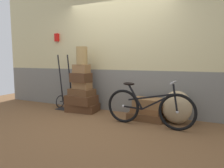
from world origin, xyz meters
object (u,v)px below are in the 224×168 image
object	(u,v)px
suitcase_5	(81,69)
suitcase_8	(149,103)
suitcase_7	(147,110)
suitcase_1	(81,100)
suitcase_3	(82,85)
bicycle	(148,108)
burlap_sack	(177,107)
suitcase_4	(81,78)
suitcase_0	(83,107)
luggage_trolley	(65,96)
wicker_basket	(82,56)
suitcase_6	(147,116)
suitcase_2	(82,92)

from	to	relation	value
suitcase_5	suitcase_8	bearing A→B (deg)	3.96
suitcase_7	suitcase_1	bearing A→B (deg)	-174.85
suitcase_3	bicycle	world-z (taller)	bicycle
suitcase_1	burlap_sack	size ratio (longest dim) A/B	1.05
suitcase_4	burlap_sack	bearing A→B (deg)	6.66
suitcase_0	suitcase_5	xyz separation A→B (m)	(-0.02, 0.01, 0.90)
suitcase_8	luggage_trolley	xyz separation A→B (m)	(-2.11, 0.04, -0.04)
suitcase_0	suitcase_3	size ratio (longest dim) A/B	1.68
suitcase_0	wicker_basket	world-z (taller)	wicker_basket
wicker_basket	suitcase_6	bearing A→B (deg)	0.23
suitcase_2	suitcase_3	world-z (taller)	suitcase_3
suitcase_2	suitcase_4	size ratio (longest dim) A/B	1.26
suitcase_1	suitcase_6	distance (m)	1.55
suitcase_1	suitcase_3	bearing A→B (deg)	99.66
suitcase_2	suitcase_5	world-z (taller)	suitcase_5
suitcase_6	suitcase_5	bearing A→B (deg)	-179.58
suitcase_8	luggage_trolley	world-z (taller)	luggage_trolley
suitcase_0	suitcase_3	distance (m)	0.51
suitcase_1	suitcase_5	distance (m)	0.71
suitcase_3	suitcase_5	distance (m)	0.38
suitcase_8	wicker_basket	xyz separation A→B (m)	(-1.56, -0.02, 0.94)
suitcase_5	suitcase_7	bearing A→B (deg)	4.10
wicker_basket	suitcase_7	bearing A→B (deg)	0.87
suitcase_5	suitcase_7	distance (m)	1.74
burlap_sack	suitcase_2	bearing A→B (deg)	-179.93
suitcase_3	bicycle	bearing A→B (deg)	-9.42
suitcase_2	suitcase_7	distance (m)	1.56
suitcase_6	suitcase_7	world-z (taller)	suitcase_7
luggage_trolley	burlap_sack	size ratio (longest dim) A/B	2.13
suitcase_1	bicycle	distance (m)	1.72
suitcase_0	suitcase_7	bearing A→B (deg)	-5.44
suitcase_5	wicker_basket	size ratio (longest dim) A/B	0.90
suitcase_2	suitcase_6	size ratio (longest dim) A/B	0.78
suitcase_1	wicker_basket	bearing A→B (deg)	64.04
bicycle	suitcase_4	bearing A→B (deg)	167.35
wicker_basket	luggage_trolley	distance (m)	1.13
suitcase_6	suitcase_8	distance (m)	0.27
suitcase_6	burlap_sack	bearing A→B (deg)	0.43
suitcase_4	suitcase_5	bearing A→B (deg)	98.32
suitcase_2	burlap_sack	bearing A→B (deg)	6.85
suitcase_3	suitcase_8	size ratio (longest dim) A/B	0.72
suitcase_4	suitcase_6	xyz separation A→B (m)	(1.55, 0.02, -0.72)
suitcase_2	suitcase_7	xyz separation A→B (m)	(1.54, 0.02, -0.26)
suitcase_4	luggage_trolley	distance (m)	0.72
suitcase_6	suitcase_8	xyz separation A→B (m)	(0.03, 0.01, 0.27)
suitcase_7	wicker_basket	xyz separation A→B (m)	(-1.53, -0.02, 1.09)
burlap_sack	bicycle	size ratio (longest dim) A/B	0.38
suitcase_3	wicker_basket	size ratio (longest dim) A/B	1.04
suitcase_6	suitcase_8	size ratio (longest dim) A/B	1.23
suitcase_6	burlap_sack	xyz separation A→B (m)	(0.57, -0.00, 0.24)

